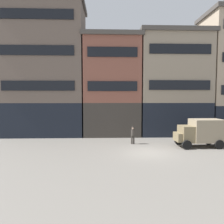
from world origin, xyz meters
The scene contains 6 objects.
ground_plane centered at (0.00, 0.00, 0.00)m, with size 120.00×120.00×0.00m, color slate.
building_far_left centered at (-11.18, 9.55, 8.17)m, with size 10.18×6.31×16.26m.
building_center_left centered at (-2.84, 9.55, 6.13)m, with size 7.20×6.31×12.17m.
building_center_right centered at (4.87, 9.55, 6.39)m, with size 8.91×6.31×12.70m.
delivery_truck_near centered at (5.25, 1.93, 1.42)m, with size 4.39×2.22×2.62m.
pedestrian_officer centered at (-0.93, 3.40, 0.98)m, with size 0.49×0.49×1.79m.
Camera 1 is at (-3.74, -17.42, 4.64)m, focal length 33.87 mm.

